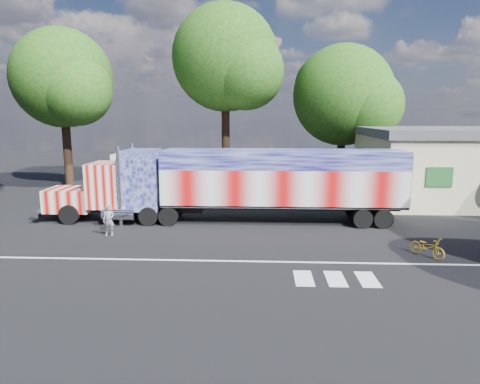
{
  "coord_description": "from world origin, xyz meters",
  "views": [
    {
      "loc": [
        1.12,
        -20.29,
        6.13
      ],
      "look_at": [
        0.0,
        3.0,
        1.9
      ],
      "focal_mm": 32.0,
      "sensor_mm": 36.0,
      "label": 1
    }
  ],
  "objects_px": {
    "woman": "(109,220)",
    "tree_ne_a": "(345,96)",
    "bicycle": "(427,247)",
    "tree_n_mid": "(227,59)",
    "coach_bus": "(190,175)",
    "semi_truck": "(237,182)",
    "tree_nw_a": "(64,79)"
  },
  "relations": [
    {
      "from": "woman",
      "to": "tree_nw_a",
      "type": "distance_m",
      "value": 18.66
    },
    {
      "from": "tree_ne_a",
      "to": "tree_nw_a",
      "type": "bearing_deg",
      "value": -171.63
    },
    {
      "from": "woman",
      "to": "tree_ne_a",
      "type": "bearing_deg",
      "value": 41.13
    },
    {
      "from": "tree_nw_a",
      "to": "coach_bus",
      "type": "bearing_deg",
      "value": -19.4
    },
    {
      "from": "bicycle",
      "to": "tree_ne_a",
      "type": "xyz_separation_m",
      "value": [
        0.07,
        20.58,
        7.31
      ]
    },
    {
      "from": "tree_n_mid",
      "to": "woman",
      "type": "bearing_deg",
      "value": -106.67
    },
    {
      "from": "bicycle",
      "to": "tree_n_mid",
      "type": "distance_m",
      "value": 23.8
    },
    {
      "from": "bicycle",
      "to": "tree_ne_a",
      "type": "height_order",
      "value": "tree_ne_a"
    },
    {
      "from": "semi_truck",
      "to": "bicycle",
      "type": "distance_m",
      "value": 10.63
    },
    {
      "from": "tree_ne_a",
      "to": "tree_nw_a",
      "type": "relative_size",
      "value": 0.93
    },
    {
      "from": "tree_n_mid",
      "to": "tree_nw_a",
      "type": "relative_size",
      "value": 1.16
    },
    {
      "from": "semi_truck",
      "to": "coach_bus",
      "type": "xyz_separation_m",
      "value": [
        -3.95,
        7.36,
        -0.6
      ]
    },
    {
      "from": "tree_ne_a",
      "to": "tree_nw_a",
      "type": "xyz_separation_m",
      "value": [
        -23.59,
        -3.47,
        1.27
      ]
    },
    {
      "from": "semi_truck",
      "to": "tree_nw_a",
      "type": "height_order",
      "value": "tree_nw_a"
    },
    {
      "from": "semi_truck",
      "to": "woman",
      "type": "distance_m",
      "value": 7.35
    },
    {
      "from": "coach_bus",
      "to": "tree_ne_a",
      "type": "xyz_separation_m",
      "value": [
        12.67,
        7.32,
        6.06
      ]
    },
    {
      "from": "tree_n_mid",
      "to": "semi_truck",
      "type": "bearing_deg",
      "value": -83.16
    },
    {
      "from": "bicycle",
      "to": "tree_n_mid",
      "type": "bearing_deg",
      "value": 82.34
    },
    {
      "from": "coach_bus",
      "to": "tree_nw_a",
      "type": "relative_size",
      "value": 0.86
    },
    {
      "from": "semi_truck",
      "to": "tree_ne_a",
      "type": "xyz_separation_m",
      "value": [
        8.72,
        14.68,
        5.46
      ]
    },
    {
      "from": "tree_nw_a",
      "to": "tree_ne_a",
      "type": "bearing_deg",
      "value": 8.37
    },
    {
      "from": "woman",
      "to": "tree_nw_a",
      "type": "relative_size",
      "value": 0.12
    },
    {
      "from": "tree_nw_a",
      "to": "semi_truck",
      "type": "bearing_deg",
      "value": -37.02
    },
    {
      "from": "woman",
      "to": "bicycle",
      "type": "height_order",
      "value": "woman"
    },
    {
      "from": "semi_truck",
      "to": "bicycle",
      "type": "height_order",
      "value": "semi_truck"
    },
    {
      "from": "bicycle",
      "to": "tree_nw_a",
      "type": "height_order",
      "value": "tree_nw_a"
    },
    {
      "from": "semi_truck",
      "to": "tree_nw_a",
      "type": "relative_size",
      "value": 1.59
    },
    {
      "from": "semi_truck",
      "to": "tree_ne_a",
      "type": "relative_size",
      "value": 1.71
    },
    {
      "from": "semi_truck",
      "to": "tree_n_mid",
      "type": "height_order",
      "value": "tree_n_mid"
    },
    {
      "from": "semi_truck",
      "to": "tree_ne_a",
      "type": "height_order",
      "value": "tree_ne_a"
    },
    {
      "from": "coach_bus",
      "to": "tree_ne_a",
      "type": "distance_m",
      "value": 15.83
    },
    {
      "from": "woman",
      "to": "coach_bus",
      "type": "bearing_deg",
      "value": 68.19
    }
  ]
}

